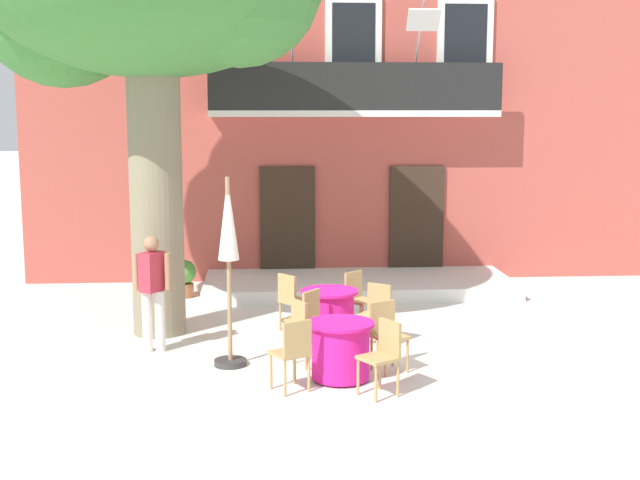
# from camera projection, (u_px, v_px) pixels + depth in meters

# --- Properties ---
(ground_plane) EXTENTS (120.00, 120.00, 0.00)m
(ground_plane) POSITION_uv_depth(u_px,v_px,m) (354.00, 348.00, 12.24)
(ground_plane) COLOR silver
(building_facade) EXTENTS (13.00, 5.09, 7.50)m
(building_facade) POSITION_uv_depth(u_px,v_px,m) (343.00, 94.00, 18.59)
(building_facade) COLOR #B24C42
(building_facade) RESTS_ON ground
(entrance_step_platform) EXTENTS (5.79, 2.24, 0.25)m
(entrance_step_platform) POSITION_uv_depth(u_px,v_px,m) (358.00, 285.00, 16.08)
(entrance_step_platform) COLOR silver
(entrance_step_platform) RESTS_ON ground
(cafe_table_near_tree) EXTENTS (0.86, 0.86, 0.76)m
(cafe_table_near_tree) POSITION_uv_depth(u_px,v_px,m) (340.00, 350.00, 10.76)
(cafe_table_near_tree) COLOR #DB1984
(cafe_table_near_tree) RESTS_ON ground
(cafe_chair_near_tree_0) EXTENTS (0.53, 0.53, 0.91)m
(cafe_chair_near_tree_0) POSITION_uv_depth(u_px,v_px,m) (387.00, 331.00, 11.17)
(cafe_chair_near_tree_0) COLOR tan
(cafe_chair_near_tree_0) RESTS_ON ground
(cafe_chair_near_tree_1) EXTENTS (0.54, 0.54, 0.91)m
(cafe_chair_near_tree_1) POSITION_uv_depth(u_px,v_px,m) (306.00, 328.00, 11.34)
(cafe_chair_near_tree_1) COLOR tan
(cafe_chair_near_tree_1) RESTS_ON ground
(cafe_chair_near_tree_2) EXTENTS (0.54, 0.54, 0.91)m
(cafe_chair_near_tree_2) POSITION_uv_depth(u_px,v_px,m) (293.00, 350.00, 10.28)
(cafe_chair_near_tree_2) COLOR tan
(cafe_chair_near_tree_2) RESTS_ON ground
(cafe_chair_near_tree_3) EXTENTS (0.55, 0.55, 0.91)m
(cafe_chair_near_tree_3) POSITION_uv_depth(u_px,v_px,m) (383.00, 352.00, 10.18)
(cafe_chair_near_tree_3) COLOR tan
(cafe_chair_near_tree_3) RESTS_ON ground
(cafe_table_middle) EXTENTS (0.86, 0.86, 0.76)m
(cafe_table_middle) POSITION_uv_depth(u_px,v_px,m) (329.00, 314.00, 12.65)
(cafe_table_middle) COLOR #DB1984
(cafe_table_middle) RESTS_ON ground
(cafe_chair_middle_0) EXTENTS (0.56, 0.56, 0.91)m
(cafe_chair_middle_0) POSITION_uv_depth(u_px,v_px,m) (292.00, 298.00, 13.11)
(cafe_chair_middle_0) COLOR tan
(cafe_chair_middle_0) RESTS_ON ground
(cafe_chair_middle_1) EXTENTS (0.56, 0.56, 0.91)m
(cafe_chair_middle_1) POSITION_uv_depth(u_px,v_px,m) (305.00, 316.00, 11.97)
(cafe_chair_middle_1) COLOR tan
(cafe_chair_middle_1) RESTS_ON ground
(cafe_chair_middle_2) EXTENTS (0.56, 0.56, 0.91)m
(cafe_chair_middle_2) POSITION_uv_depth(u_px,v_px,m) (376.00, 311.00, 12.29)
(cafe_chair_middle_2) COLOR tan
(cafe_chair_middle_2) RESTS_ON ground
(cafe_chair_middle_3) EXTENTS (0.57, 0.57, 0.91)m
(cafe_chair_middle_3) POSITION_uv_depth(u_px,v_px,m) (358.00, 296.00, 13.22)
(cafe_chair_middle_3) COLOR tan
(cafe_chair_middle_3) RESTS_ON ground
(cafe_umbrella) EXTENTS (0.44, 0.44, 2.55)m
(cafe_umbrella) POSITION_uv_depth(u_px,v_px,m) (228.00, 244.00, 11.19)
(cafe_umbrella) COLOR #997A56
(cafe_umbrella) RESTS_ON ground
(ground_planter_left) EXTENTS (0.44, 0.44, 0.69)m
(ground_planter_left) POSITION_uv_depth(u_px,v_px,m) (184.00, 276.00, 15.54)
(ground_planter_left) COLOR #995638
(ground_planter_left) RESTS_ON ground
(pedestrian_near_entrance) EXTENTS (0.53, 0.40, 1.67)m
(pedestrian_near_entrance) POSITION_uv_depth(u_px,v_px,m) (153.00, 287.00, 11.96)
(pedestrian_near_entrance) COLOR silver
(pedestrian_near_entrance) RESTS_ON ground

